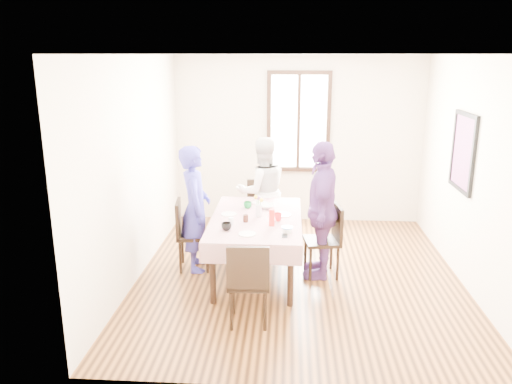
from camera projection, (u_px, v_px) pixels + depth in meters
ground at (298, 275)px, 6.36m from camera, size 4.50×4.50×0.00m
back_wall at (298, 140)px, 8.17m from camera, size 4.00×0.00×4.00m
right_wall at (472, 174)px, 5.88m from camera, size 0.00×4.50×4.50m
window_frame at (299, 122)px, 8.07m from camera, size 1.02×0.06×1.62m
window_pane at (299, 122)px, 8.08m from camera, size 0.90×0.02×1.50m
art_poster at (463, 152)px, 6.11m from camera, size 0.04×0.76×0.96m
dining_table at (256, 247)px, 6.28m from camera, size 0.98×1.70×0.75m
tablecloth at (256, 218)px, 6.18m from camera, size 1.10×1.82×0.01m
chair_left at (194, 235)px, 6.46m from camera, size 0.47×0.47×0.91m
chair_right at (322, 241)px, 6.25m from camera, size 0.48×0.48×0.91m
chair_far at (262, 212)px, 7.38m from camera, size 0.46×0.46×0.91m
chair_near at (249, 282)px, 5.13m from camera, size 0.44×0.44×0.91m
person_left at (195, 209)px, 6.37m from camera, size 0.49×0.65×1.62m
person_far at (262, 191)px, 7.28m from camera, size 0.93×0.82×1.58m
person_right at (321, 210)px, 6.15m from camera, size 0.51×1.04×1.72m
mug_black at (226, 226)px, 5.71m from camera, size 0.12×0.12×0.09m
mug_flag at (278, 217)px, 6.04m from camera, size 0.14×0.14×0.10m
mug_green at (248, 205)px, 6.54m from camera, size 0.11×0.11×0.08m
serving_bowl at (267, 206)px, 6.54m from camera, size 0.23×0.23×0.05m
juice_carton at (272, 217)px, 5.86m from camera, size 0.06×0.06×0.20m
butter_tub at (287, 230)px, 5.65m from camera, size 0.11×0.11×0.05m
jam_jar at (246, 218)px, 6.00m from camera, size 0.06×0.06×0.09m
drinking_glass at (231, 221)px, 5.91m from camera, size 0.06×0.06×0.09m
smartphone at (285, 236)px, 5.54m from camera, size 0.06×0.13×0.01m
flower_vase at (259, 211)px, 6.19m from camera, size 0.08×0.08×0.15m
plate_left at (229, 214)px, 6.28m from camera, size 0.20×0.20×0.01m
plate_right at (283, 215)px, 6.26m from camera, size 0.20×0.20×0.01m
plate_far at (259, 202)px, 6.78m from camera, size 0.20×0.20×0.01m
plate_near at (247, 234)px, 5.59m from camera, size 0.20×0.20×0.01m
butter_lid at (287, 227)px, 5.64m from camera, size 0.12×0.12×0.01m
flower_bunch at (259, 201)px, 6.15m from camera, size 0.09×0.09×0.10m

